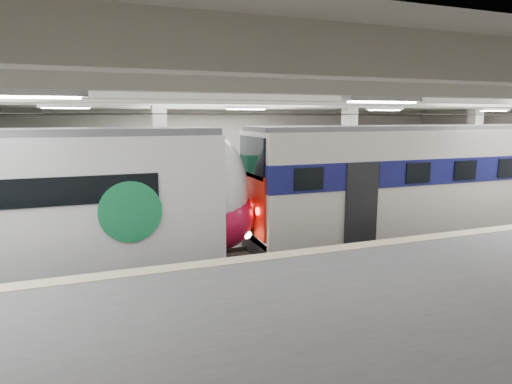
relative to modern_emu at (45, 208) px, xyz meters
name	(u,v)px	position (x,y,z in m)	size (l,w,h in m)	color
station_hall	(288,165)	(6.61, -1.74, 1.13)	(36.00, 24.00, 5.75)	black
modern_emu	(45,208)	(0.00, 0.00, 0.00)	(13.25, 2.74, 4.30)	white
older_rer	(412,180)	(12.53, 0.00, 0.14)	(12.97, 2.86, 4.30)	beige
far_train	(21,182)	(-1.40, 5.50, 0.00)	(12.77, 3.22, 4.10)	white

